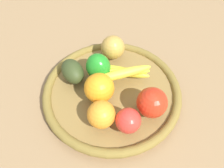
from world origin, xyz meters
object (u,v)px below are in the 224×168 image
banana_bunch (119,72)px  orange_1 (101,114)px  apple_2 (152,103)px  orange_0 (99,88)px  apple_1 (128,121)px  bell_pepper (98,67)px  avocado (73,71)px  apple_0 (113,47)px

banana_bunch → orange_1: orange_1 is taller
orange_1 → apple_2: (0.06, 0.12, 0.00)m
orange_0 → apple_2: bearing=30.3°
orange_0 → banana_bunch: size_ratio=0.46×
apple_1 → orange_0: bearing=177.3°
bell_pepper → banana_bunch: size_ratio=0.47×
orange_0 → apple_2: (0.12, 0.07, -0.00)m
orange_1 → banana_bunch: bearing=120.9°
apple_2 → avocado: bearing=-159.1°
banana_bunch → orange_1: size_ratio=2.47×
apple_2 → avocado: (-0.23, -0.09, -0.01)m
orange_0 → apple_1: orange_0 is taller
bell_pepper → orange_0: bearing=129.2°
apple_2 → bell_pepper: bearing=-170.9°
bell_pepper → avocado: size_ratio=0.96×
apple_0 → apple_1: (0.21, -0.14, -0.00)m
orange_0 → apple_1: 0.12m
banana_bunch → orange_1: (0.08, -0.13, 0.01)m
banana_bunch → orange_0: bearing=-79.7°
avocado → banana_bunch: bearing=49.1°
apple_0 → apple_1: bearing=-32.8°
banana_bunch → apple_2: bearing=-6.1°
banana_bunch → orange_1: 0.15m
banana_bunch → apple_1: size_ratio=2.76×
orange_0 → banana_bunch: 0.09m
bell_pepper → apple_2: 0.19m
orange_1 → avocado: 0.17m
apple_2 → apple_1: (-0.00, -0.08, -0.01)m
apple_0 → avocado: size_ratio=0.84×
apple_2 → orange_0: bearing=-149.7°
apple_0 → apple_1: size_ratio=1.15×
bell_pepper → apple_0: size_ratio=1.14×
apple_1 → bell_pepper: bearing=164.9°
banana_bunch → apple_2: apple_2 is taller
orange_1 → apple_1: 0.07m
apple_0 → orange_0: bearing=-54.0°
orange_0 → banana_bunch: bearing=100.3°
bell_pepper → banana_bunch: (0.04, 0.04, -0.02)m
orange_0 → apple_2: orange_0 is taller
banana_bunch → apple_1: bearing=-34.6°
bell_pepper → apple_1: size_ratio=1.31×
bell_pepper → apple_1: bearing=149.5°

